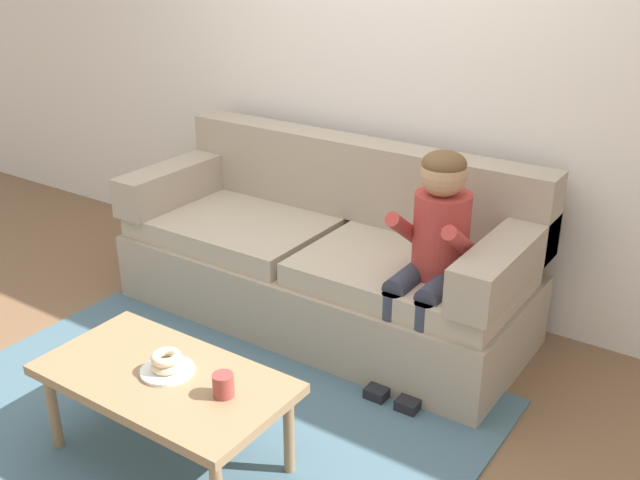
% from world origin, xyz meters
% --- Properties ---
extents(ground, '(10.00, 10.00, 0.00)m').
position_xyz_m(ground, '(0.00, 0.00, 0.00)').
color(ground, brown).
extents(wall_back, '(8.00, 0.10, 2.80)m').
position_xyz_m(wall_back, '(0.00, 1.40, 1.40)').
color(wall_back, silver).
rests_on(wall_back, ground).
extents(area_rug, '(2.38, 1.88, 0.01)m').
position_xyz_m(area_rug, '(0.00, -0.25, 0.01)').
color(area_rug, '#476675').
rests_on(area_rug, ground).
extents(couch, '(2.21, 0.90, 0.93)m').
position_xyz_m(couch, '(-0.04, 0.85, 0.34)').
color(couch, tan).
rests_on(couch, ground).
extents(coffee_table, '(1.01, 0.54, 0.41)m').
position_xyz_m(coffee_table, '(0.11, -0.51, 0.37)').
color(coffee_table, '#937551').
rests_on(coffee_table, ground).
extents(person_child, '(0.34, 0.58, 1.10)m').
position_xyz_m(person_child, '(0.67, 0.64, 0.67)').
color(person_child, '#AD3833').
rests_on(person_child, ground).
extents(plate, '(0.21, 0.21, 0.01)m').
position_xyz_m(plate, '(0.11, -0.49, 0.42)').
color(plate, white).
rests_on(plate, coffee_table).
extents(donut, '(0.16, 0.16, 0.04)m').
position_xyz_m(donut, '(0.11, -0.49, 0.44)').
color(donut, beige).
rests_on(donut, plate).
extents(donut_second, '(0.17, 0.17, 0.04)m').
position_xyz_m(donut_second, '(0.11, -0.49, 0.48)').
color(donut_second, beige).
rests_on(donut_second, donut).
extents(mug, '(0.08, 0.08, 0.09)m').
position_xyz_m(mug, '(0.39, -0.48, 0.46)').
color(mug, '#993D38').
rests_on(mug, coffee_table).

